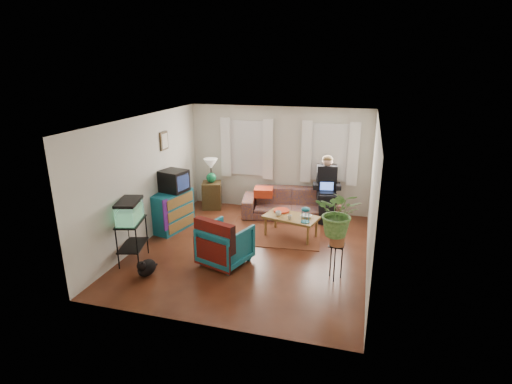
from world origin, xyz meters
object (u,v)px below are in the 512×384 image
(side_table, at_px, (212,195))
(coffee_table, at_px, (291,226))
(dresser, at_px, (172,211))
(plant_stand, at_px, (336,262))
(aquarium_stand, at_px, (133,241))
(sofa, at_px, (291,199))
(armchair, at_px, (225,242))

(side_table, bearing_deg, coffee_table, -28.10)
(side_table, bearing_deg, dresser, -102.43)
(dresser, height_order, plant_stand, dresser)
(plant_stand, bearing_deg, coffee_table, 124.56)
(aquarium_stand, bearing_deg, plant_stand, -9.56)
(aquarium_stand, xyz_separation_m, coffee_table, (2.65, 1.90, -0.17))
(aquarium_stand, distance_m, coffee_table, 3.26)
(side_table, height_order, aquarium_stand, aquarium_stand)
(coffee_table, bearing_deg, plant_stand, -41.13)
(sofa, distance_m, dresser, 2.84)
(sofa, height_order, plant_stand, sofa)
(sofa, xyz_separation_m, side_table, (-2.07, 0.05, -0.11))
(side_table, xyz_separation_m, armchair, (1.35, -2.73, 0.07))
(side_table, xyz_separation_m, coffee_table, (2.30, -1.23, -0.11))
(aquarium_stand, xyz_separation_m, armchair, (1.70, 0.40, 0.01))
(plant_stand, bearing_deg, side_table, 140.44)
(dresser, bearing_deg, coffee_table, 20.02)
(sofa, bearing_deg, coffee_table, -89.48)
(armchair, bearing_deg, coffee_table, -103.55)
(sofa, relative_size, aquarium_stand, 2.88)
(sofa, height_order, coffee_table, sofa)
(armchair, bearing_deg, sofa, -86.35)
(aquarium_stand, bearing_deg, coffee_table, 20.83)
(dresser, xyz_separation_m, armchair, (1.69, -1.19, -0.02))
(aquarium_stand, distance_m, armchair, 1.74)
(sofa, xyz_separation_m, armchair, (-0.72, -2.68, -0.04))
(aquarium_stand, bearing_deg, dresser, 74.81)
(armchair, bearing_deg, side_table, -45.02)
(side_table, xyz_separation_m, aquarium_stand, (-0.35, -3.13, 0.06))
(aquarium_stand, xyz_separation_m, plant_stand, (3.72, 0.34, -0.08))
(coffee_table, bearing_deg, side_table, 166.20)
(armchair, distance_m, coffee_table, 1.79)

